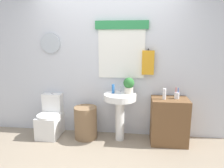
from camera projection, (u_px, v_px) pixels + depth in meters
name	position (u px, v px, depth m)	size (l,w,h in m)	color
ground_plane	(99.00, 168.00, 2.81)	(8.00, 8.00, 0.00)	gray
back_wall	(110.00, 62.00, 3.65)	(4.40, 0.18, 2.60)	silver
toilet	(51.00, 120.00, 3.73)	(0.38, 0.51, 0.75)	white
laundry_hamper	(86.00, 122.00, 3.62)	(0.39, 0.39, 0.56)	#846647
pedestal_sink	(120.00, 105.00, 3.48)	(0.54, 0.54, 0.81)	white
faucet	(121.00, 89.00, 3.55)	(0.03, 0.03, 0.10)	silver
wooden_cabinet	(169.00, 121.00, 3.43)	(0.58, 0.44, 0.76)	brown
soap_bottle	(113.00, 89.00, 3.49)	(0.05, 0.05, 0.15)	#2D6BB7
potted_plant	(129.00, 85.00, 3.45)	(0.18, 0.18, 0.27)	beige
lotion_bottle	(164.00, 94.00, 3.31)	(0.05, 0.05, 0.17)	white
toothbrush_cup	(177.00, 95.00, 3.35)	(0.08, 0.08, 0.19)	silver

